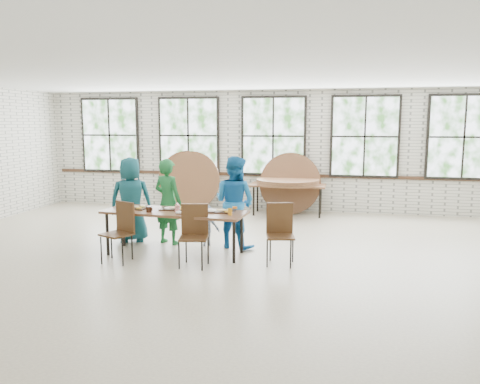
% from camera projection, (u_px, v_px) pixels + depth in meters
% --- Properties ---
extents(room, '(12.00, 12.00, 12.00)m').
position_uv_depth(room, '(273.00, 138.00, 11.61)').
color(room, beige).
rests_on(room, ground).
extents(dining_table, '(2.46, 0.99, 0.74)m').
position_uv_depth(dining_table, '(175.00, 214.00, 7.81)').
color(dining_table, brown).
rests_on(dining_table, ground).
extents(chair_near_left, '(0.55, 0.54, 0.95)m').
position_uv_depth(chair_near_left, '(121.00, 227.00, 7.45)').
color(chair_near_left, '#492D18').
rests_on(chair_near_left, ground).
extents(chair_near_right, '(0.49, 0.48, 0.95)m').
position_uv_depth(chair_near_right, '(194.00, 230.00, 7.23)').
color(chair_near_right, '#492D18').
rests_on(chair_near_right, ground).
extents(chair_spare, '(0.49, 0.48, 0.95)m').
position_uv_depth(chair_spare, '(280.00, 228.00, 7.32)').
color(chair_spare, '#492D18').
rests_on(chair_spare, ground).
extents(adult_teal, '(0.89, 0.72, 1.58)m').
position_uv_depth(adult_teal, '(131.00, 200.00, 8.64)').
color(adult_teal, navy).
rests_on(adult_teal, ground).
extents(adult_green, '(0.66, 0.54, 1.56)m').
position_uv_depth(adult_green, '(168.00, 201.00, 8.49)').
color(adult_green, '#1C6A32').
rests_on(adult_green, ground).
extents(toddler, '(0.54, 0.43, 0.73)m').
position_uv_depth(toddler, '(207.00, 226.00, 8.41)').
color(toddler, '#14233F').
rests_on(toddler, ground).
extents(adult_blue, '(0.97, 0.88, 1.62)m').
position_uv_depth(adult_blue, '(235.00, 202.00, 8.24)').
color(adult_blue, '#196EB5').
rests_on(adult_blue, ground).
extents(storage_table, '(1.81, 0.78, 0.74)m').
position_uv_depth(storage_table, '(288.00, 187.00, 11.21)').
color(storage_table, brown).
rests_on(storage_table, ground).
extents(tabletop_clutter, '(2.00, 0.59, 0.11)m').
position_uv_depth(tabletop_clutter, '(182.00, 210.00, 7.74)').
color(tabletop_clutter, black).
rests_on(tabletop_clutter, dining_table).
extents(round_tops_stacked, '(1.50, 1.50, 0.13)m').
position_uv_depth(round_tops_stacked, '(288.00, 182.00, 11.19)').
color(round_tops_stacked, brown).
rests_on(round_tops_stacked, storage_table).
extents(round_tops_leaning, '(4.19, 0.49, 1.49)m').
position_uv_depth(round_tops_leaning, '(238.00, 182.00, 11.72)').
color(round_tops_leaning, brown).
rests_on(round_tops_leaning, ground).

